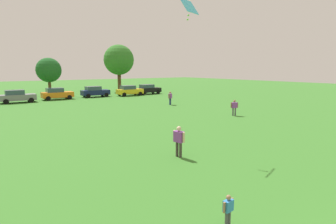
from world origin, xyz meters
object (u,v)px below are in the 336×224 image
object	(u,v)px
parked_car_black_4	(148,89)
kite	(189,7)
bystander_near_trees	(170,97)
parked_car_orange_1	(57,94)
tree_right	(49,70)
parked_car_gray_0	(17,96)
parked_car_navy_2	(95,92)
child_kite_flyer	(228,208)
parked_car_yellow_3	(129,91)
adult_bystander	(179,139)
bystander_midfield	(234,106)
tree_far_right	(119,60)

from	to	relation	value
parked_car_black_4	kite	bearing A→B (deg)	-116.66
bystander_near_trees	parked_car_orange_1	distance (m)	17.46
tree_right	parked_car_gray_0	bearing A→B (deg)	-127.32
parked_car_navy_2	parked_car_black_4	distance (m)	9.54
child_kite_flyer	parked_car_orange_1	distance (m)	37.22
parked_car_gray_0	parked_car_yellow_3	world-z (taller)	same
child_kite_flyer	adult_bystander	world-z (taller)	adult_bystander
child_kite_flyer	bystander_midfield	distance (m)	19.33
child_kite_flyer	parked_car_navy_2	world-z (taller)	parked_car_navy_2
kite	parked_car_yellow_3	bearing A→B (deg)	69.41
child_kite_flyer	parked_car_navy_2	xyz separation A→B (m)	(9.65, 37.40, 0.29)
parked_car_gray_0	tree_far_right	distance (m)	21.17
bystander_near_trees	tree_right	bearing A→B (deg)	83.29
adult_bystander	parked_car_gray_0	world-z (taller)	parked_car_gray_0
tree_right	bystander_midfield	bearing A→B (deg)	-71.48
parked_car_yellow_3	tree_far_right	size ratio (longest dim) A/B	0.48
parked_car_black_4	tree_right	distance (m)	16.62
kite	parked_car_yellow_3	world-z (taller)	kite
kite	parked_car_yellow_3	distance (m)	31.84
bystander_midfield	tree_far_right	xyz separation A→B (m)	(2.76, 31.83, 5.16)
bystander_near_trees	parked_car_yellow_3	xyz separation A→B (m)	(1.05, 13.28, -0.13)
adult_bystander	tree_right	distance (m)	37.74
adult_bystander	parked_car_orange_1	world-z (taller)	parked_car_orange_1
parked_car_gray_0	bystander_midfield	bearing A→B (deg)	-55.66
tree_right	adult_bystander	bearing A→B (deg)	-92.43
parked_car_navy_2	tree_right	distance (m)	8.76
adult_bystander	tree_right	size ratio (longest dim) A/B	0.26
bystander_near_trees	parked_car_gray_0	distance (m)	20.30
bystander_midfield	parked_car_black_4	size ratio (longest dim) A/B	0.36
child_kite_flyer	kite	world-z (taller)	kite
child_kite_flyer	parked_car_black_4	world-z (taller)	parked_car_black_4
parked_car_black_4	parked_car_orange_1	bearing A→B (deg)	179.86
parked_car_gray_0	tree_far_right	size ratio (longest dim) A/B	0.48
parked_car_black_4	parked_car_navy_2	bearing A→B (deg)	177.48
parked_car_black_4	bystander_midfield	bearing A→B (deg)	-101.03
bystander_midfield	tree_right	xyz separation A→B (m)	(-10.25, 30.60, 3.28)
kite	parked_car_orange_1	bearing A→B (deg)	90.62
kite	tree_far_right	size ratio (longest dim) A/B	0.15
parked_car_gray_0	tree_right	world-z (taller)	tree_right
child_kite_flyer	parked_car_black_4	distance (m)	41.66
adult_bystander	parked_car_orange_1	size ratio (longest dim) A/B	0.37
bystander_near_trees	parked_car_orange_1	size ratio (longest dim) A/B	0.39
bystander_midfield	parked_car_navy_2	distance (m)	25.06
bystander_midfield	parked_car_navy_2	xyz separation A→B (m)	(-4.82, 24.59, -0.05)
parked_car_black_4	tree_far_right	xyz separation A→B (m)	(-1.95, 7.65, 5.21)
parked_car_orange_1	parked_car_yellow_3	size ratio (longest dim) A/B	1.00
parked_car_yellow_3	child_kite_flyer	bearing A→B (deg)	-112.64
kite	adult_bystander	bearing A→B (deg)	-142.05
bystander_midfield	tree_far_right	world-z (taller)	tree_far_right
bystander_midfield	parked_car_yellow_3	xyz separation A→B (m)	(0.60, 23.32, -0.05)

